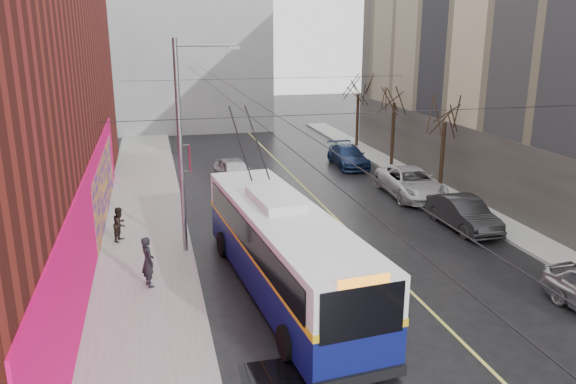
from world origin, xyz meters
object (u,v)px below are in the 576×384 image
at_px(trolleybus, 284,249).
at_px(pedestrian_a, 148,262).
at_px(parked_car_c, 411,183).
at_px(parked_car_d, 348,156).
at_px(pedestrian_b, 120,224).
at_px(tree_near, 446,109).
at_px(tree_far, 359,84).
at_px(following_car, 234,171).
at_px(streetlight_pole, 184,143).
at_px(tree_mid, 395,92).
at_px(parked_car_b, 464,213).

height_order(trolleybus, pedestrian_a, trolleybus).
height_order(trolleybus, parked_car_c, trolleybus).
distance_m(parked_car_d, pedestrian_b, 19.20).
height_order(tree_near, tree_far, tree_far).
height_order(following_car, pedestrian_b, pedestrian_b).
height_order(streetlight_pole, trolleybus, streetlight_pole).
xyz_separation_m(parked_car_c, pedestrian_b, (-16.05, -3.88, 0.12)).
xyz_separation_m(streetlight_pole, parked_car_d, (12.15, 13.77, -4.11)).
height_order(streetlight_pole, following_car, streetlight_pole).
relative_size(tree_mid, parked_car_c, 1.15).
height_order(tree_mid, trolleybus, tree_mid).
bearing_deg(pedestrian_b, tree_near, -54.23).
xyz_separation_m(tree_far, pedestrian_b, (-18.05, -18.14, -4.21)).
bearing_deg(tree_mid, parked_car_b, -98.76).
relative_size(tree_mid, following_car, 1.44).
relative_size(streetlight_pole, pedestrian_a, 4.69).
height_order(tree_mid, pedestrian_a, tree_mid).
height_order(streetlight_pole, tree_far, streetlight_pole).
bearing_deg(trolleybus, tree_mid, 50.30).
bearing_deg(pedestrian_b, parked_car_c, -53.53).
height_order(tree_far, following_car, tree_far).
distance_m(tree_near, pedestrian_a, 19.60).
bearing_deg(streetlight_pole, following_car, 71.75).
relative_size(streetlight_pole, tree_mid, 1.35).
distance_m(tree_mid, pedestrian_b, 21.64).
bearing_deg(following_car, streetlight_pole, -114.67).
bearing_deg(parked_car_d, pedestrian_a, -126.98).
bearing_deg(parked_car_d, pedestrian_b, -139.52).
relative_size(parked_car_c, pedestrian_b, 3.72).
bearing_deg(pedestrian_a, following_car, -39.95).
relative_size(tree_mid, parked_car_d, 1.32).
height_order(parked_car_b, pedestrian_a, pedestrian_a).
bearing_deg(parked_car_b, parked_car_d, 93.18).
bearing_deg(tree_near, trolleybus, -138.57).
height_order(tree_near, parked_car_b, tree_near).
bearing_deg(parked_car_d, tree_near, -66.83).
height_order(trolleybus, following_car, trolleybus).
relative_size(parked_car_b, pedestrian_a, 2.43).
relative_size(parked_car_c, pedestrian_a, 3.02).
bearing_deg(tree_near, pedestrian_b, -167.09).
bearing_deg(parked_car_c, tree_far, 85.27).
bearing_deg(pedestrian_a, pedestrian_b, -6.20).
relative_size(tree_mid, pedestrian_a, 3.48).
distance_m(parked_car_c, pedestrian_b, 16.51).
bearing_deg(parked_car_b, following_car, 130.25).
relative_size(tree_far, parked_car_d, 1.30).
xyz_separation_m(tree_mid, parked_car_d, (-2.98, 0.77, -4.52)).
distance_m(trolleybus, parked_car_c, 14.45).
xyz_separation_m(tree_near, parked_car_d, (-2.98, 7.77, -4.24)).
bearing_deg(streetlight_pole, parked_car_b, 0.07).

